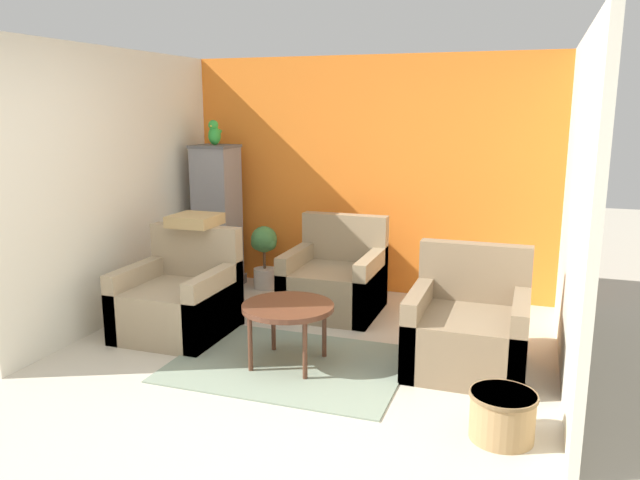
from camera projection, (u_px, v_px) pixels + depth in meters
name	position (u px, v px, depth m)	size (l,w,h in m)	color
ground_plane	(240.00, 422.00, 3.94)	(20.00, 20.00, 0.00)	beige
wall_back_accent	(369.00, 176.00, 6.57)	(3.98, 0.06, 2.47)	orange
wall_left	(119.00, 186.00, 5.74)	(0.06, 3.10, 2.47)	beige
wall_right	(577.00, 209.00, 4.48)	(0.06, 3.10, 2.47)	beige
area_rug	(289.00, 364.00, 4.82)	(1.76, 1.30, 0.01)	gray
coffee_table	(288.00, 310.00, 4.73)	(0.70, 0.70, 0.49)	#512D1E
armchair_left	(179.00, 301.00, 5.43)	(0.86, 0.87, 0.90)	#9E896B
armchair_right	(468.00, 331.00, 4.71)	(0.86, 0.87, 0.90)	#7A664C
armchair_middle	(335.00, 282.00, 6.02)	(0.86, 0.87, 0.90)	#8E7A5B
birdcage	(217.00, 218.00, 6.78)	(0.45, 0.45, 1.55)	#555559
parrot	(215.00, 133.00, 6.59)	(0.12, 0.22, 0.27)	green
potted_plant	(264.00, 251.00, 6.77)	(0.31, 0.28, 0.69)	beige
wicker_basket	(502.00, 414.00, 3.72)	(0.40, 0.40, 0.29)	#A37F51
throw_pillow	(195.00, 220.00, 5.59)	(0.40, 0.40, 0.10)	tan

